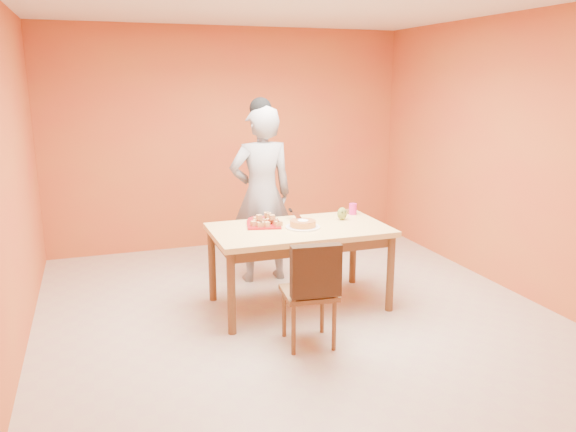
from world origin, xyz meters
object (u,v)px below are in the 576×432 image
object	(u,v)px
red_dinner_plate	(262,220)
sponge_cake	(303,224)
dining_chair	(310,291)
magenta_glass	(353,209)
checker_tin	(351,212)
pastry_platter	(264,225)
egg_ornament	(342,214)
person	(262,195)
dining_table	(299,237)

from	to	relation	value
red_dinner_plate	sponge_cake	size ratio (longest dim) A/B	1.16
dining_chair	magenta_glass	distance (m)	1.44
checker_tin	magenta_glass	bearing A→B (deg)	-90.00
pastry_platter	checker_tin	size ratio (longest dim) A/B	2.70
sponge_cake	egg_ornament	world-z (taller)	egg_ornament
pastry_platter	red_dinner_plate	xyz separation A→B (m)	(0.04, 0.19, -0.00)
person	pastry_platter	size ratio (longest dim) A/B	5.99
dining_chair	magenta_glass	bearing A→B (deg)	56.78
person	sponge_cake	xyz separation A→B (m)	(0.14, -0.84, -0.11)
dining_table	egg_ornament	bearing A→B (deg)	14.70
sponge_cake	egg_ornament	distance (m)	0.49
dining_table	checker_tin	world-z (taller)	checker_tin
dining_chair	egg_ornament	size ratio (longest dim) A/B	7.24
person	checker_tin	bearing A→B (deg)	149.18
pastry_platter	checker_tin	bearing A→B (deg)	11.00
checker_tin	dining_chair	bearing A→B (deg)	-127.93
pastry_platter	checker_tin	xyz separation A→B (m)	(0.97, 0.19, 0.01)
egg_ornament	checker_tin	distance (m)	0.30
red_dinner_plate	egg_ornament	size ratio (longest dim) A/B	2.26
dining_table	egg_ornament	distance (m)	0.52
pastry_platter	magenta_glass	distance (m)	0.98
dining_table	sponge_cake	world-z (taller)	sponge_cake
dining_table	checker_tin	bearing A→B (deg)	27.24
sponge_cake	pastry_platter	bearing A→B (deg)	149.21
red_dinner_plate	pastry_platter	bearing A→B (deg)	-101.71
red_dinner_plate	checker_tin	distance (m)	0.93
magenta_glass	dining_table	bearing A→B (deg)	-156.30
egg_ornament	magenta_glass	xyz separation A→B (m)	(0.20, 0.17, -0.01)
dining_chair	person	size ratio (longest dim) A/B	0.48
dining_table	egg_ornament	xyz separation A→B (m)	(0.48, 0.13, 0.16)
person	dining_table	bearing A→B (deg)	97.46
dining_chair	sponge_cake	world-z (taller)	dining_chair
red_dinner_plate	checker_tin	size ratio (longest dim) A/B	2.43
red_dinner_plate	magenta_glass	xyz separation A→B (m)	(0.93, -0.05, 0.05)
dining_chair	magenta_glass	xyz separation A→B (m)	(0.88, 1.08, 0.36)
pastry_platter	red_dinner_plate	distance (m)	0.19
sponge_cake	magenta_glass	bearing A→B (deg)	26.41
pastry_platter	red_dinner_plate	bearing A→B (deg)	78.29
pastry_platter	red_dinner_plate	world-z (taller)	pastry_platter
pastry_platter	egg_ornament	bearing A→B (deg)	-2.51
red_dinner_plate	egg_ornament	xyz separation A→B (m)	(0.74, -0.22, 0.05)
pastry_platter	magenta_glass	bearing A→B (deg)	8.04
dining_table	magenta_glass	xyz separation A→B (m)	(0.68, 0.30, 0.15)
person	magenta_glass	world-z (taller)	person
dining_chair	magenta_glass	size ratio (longest dim) A/B	8.02
pastry_platter	sponge_cake	xyz separation A→B (m)	(0.32, -0.19, 0.03)
magenta_glass	person	bearing A→B (deg)	147.27
person	dining_chair	bearing A→B (deg)	86.23
dining_chair	pastry_platter	xyz separation A→B (m)	(-0.09, 0.94, 0.31)
dining_table	person	bearing A→B (deg)	98.24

